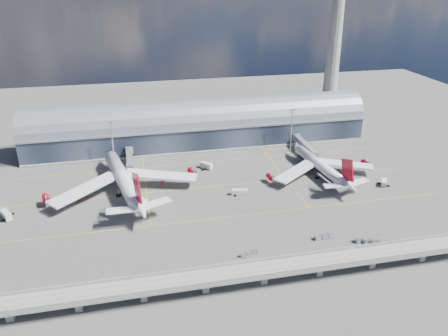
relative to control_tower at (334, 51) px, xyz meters
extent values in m
plane|color=#474744|center=(-85.00, -83.00, -51.64)|extent=(500.00, 500.00, 0.00)
cube|color=gold|center=(-85.00, -93.00, -51.63)|extent=(200.00, 0.25, 0.01)
cube|color=gold|center=(-85.00, -63.00, -51.63)|extent=(200.00, 0.25, 0.01)
cube|color=gold|center=(-85.00, -33.00, -51.63)|extent=(200.00, 0.25, 0.01)
cube|color=gold|center=(-120.00, -53.00, -51.63)|extent=(0.25, 80.00, 0.01)
cube|color=gold|center=(-50.00, -53.00, -51.63)|extent=(0.25, 80.00, 0.01)
cube|color=#1C2330|center=(-85.00, -5.00, -44.64)|extent=(200.00, 28.00, 14.00)
cylinder|color=slate|center=(-85.00, -5.00, -37.64)|extent=(200.00, 28.00, 28.00)
cube|color=gray|center=(-85.00, -19.00, -37.64)|extent=(200.00, 1.00, 1.20)
cube|color=gray|center=(-85.00, -5.00, -51.04)|extent=(200.00, 30.00, 1.20)
cube|color=gray|center=(0.00, 0.00, -47.64)|extent=(18.00, 18.00, 8.00)
cone|color=gray|center=(0.00, 0.00, -6.64)|extent=(10.00, 10.00, 90.00)
cube|color=gray|center=(-85.00, -138.00, -46.14)|extent=(220.00, 8.50, 1.20)
cube|color=gray|center=(-85.00, -142.00, -45.04)|extent=(220.00, 0.40, 1.20)
cube|color=gray|center=(-85.00, -134.00, -45.04)|extent=(220.00, 0.40, 1.20)
cube|color=gray|center=(-85.00, -139.50, -45.49)|extent=(220.00, 0.12, 0.12)
cube|color=gray|center=(-85.00, -136.50, -45.49)|extent=(220.00, 0.12, 0.12)
cube|color=gray|center=(-165.00, -138.00, -49.14)|extent=(2.20, 2.20, 5.00)
cube|color=gray|center=(-145.00, -138.00, -49.14)|extent=(2.20, 2.20, 5.00)
cube|color=gray|center=(-125.00, -138.00, -49.14)|extent=(2.20, 2.20, 5.00)
cube|color=gray|center=(-105.00, -138.00, -49.14)|extent=(2.20, 2.20, 5.00)
cube|color=gray|center=(-85.00, -138.00, -49.14)|extent=(2.20, 2.20, 5.00)
cube|color=gray|center=(-65.00, -138.00, -49.14)|extent=(2.20, 2.20, 5.00)
cube|color=gray|center=(-45.00, -138.00, -49.14)|extent=(2.20, 2.20, 5.00)
cube|color=gray|center=(-25.00, -138.00, -49.14)|extent=(2.20, 2.20, 5.00)
cylinder|color=gray|center=(-135.00, -28.00, -39.14)|extent=(0.70, 0.70, 25.00)
cube|color=gray|center=(-135.00, -28.00, -26.44)|extent=(3.00, 0.40, 1.00)
cylinder|color=gray|center=(-35.00, -28.00, -39.14)|extent=(0.70, 0.70, 25.00)
cube|color=gray|center=(-35.00, -28.00, -26.44)|extent=(3.00, 0.40, 1.00)
cylinder|color=white|center=(-130.52, -58.91, -44.96)|extent=(18.51, 57.29, 6.89)
cone|color=white|center=(-137.07, -27.82, -44.96)|extent=(8.52, 9.85, 6.89)
cone|color=white|center=(-123.53, -92.12, -44.10)|extent=(9.40, 14.06, 6.89)
cube|color=#9F0618|center=(-124.19, -88.96, -35.60)|extent=(3.39, 12.75, 14.26)
cube|color=white|center=(-147.71, -64.74, -45.82)|extent=(32.15, 28.87, 2.78)
cube|color=white|center=(-112.44, -57.31, -45.82)|extent=(35.74, 17.90, 2.78)
cylinder|color=#9F0618|center=(-148.81, -62.77, -47.76)|extent=(4.48, 5.98, 3.44)
cylinder|color=#9F0618|center=(-164.48, -66.07, -47.76)|extent=(4.48, 5.98, 3.44)
cylinder|color=#9F0618|center=(-112.23, -55.06, -47.76)|extent=(4.48, 5.98, 3.44)
cylinder|color=#9F0618|center=(-96.56, -51.76, -47.76)|extent=(4.48, 5.98, 3.44)
cylinder|color=gray|center=(-134.67, -39.22, -50.02)|extent=(0.54, 0.54, 3.23)
cylinder|color=gray|center=(-133.00, -63.84, -50.02)|extent=(0.65, 0.65, 3.23)
cylinder|color=gray|center=(-126.26, -62.42, -50.02)|extent=(0.65, 0.65, 3.23)
cylinder|color=black|center=(-133.00, -63.84, -51.04)|extent=(2.65, 2.07, 1.61)
cylinder|color=black|center=(-126.26, -62.42, -51.04)|extent=(2.65, 2.07, 1.61)
cylinder|color=white|center=(-31.64, -61.61, -46.22)|extent=(10.00, 44.72, 5.33)
cone|color=white|center=(-34.28, -36.80, -46.22)|extent=(6.07, 7.87, 5.33)
cone|color=white|center=(-28.80, -88.26, -45.48)|extent=(6.46, 11.52, 5.33)
cube|color=#9F0618|center=(-29.09, -85.52, -38.51)|extent=(1.80, 10.99, 12.16)
cube|color=white|center=(-45.74, -64.96, -46.95)|extent=(27.06, 21.60, 2.27)
cube|color=white|center=(-17.14, -61.92, -46.95)|extent=(28.44, 17.16, 2.27)
cylinder|color=black|center=(-31.64, -61.61, -47.68)|extent=(8.72, 40.11, 4.53)
cylinder|color=#9F0618|center=(-46.47, -63.19, -48.61)|extent=(3.41, 4.88, 2.94)
cylinder|color=#9F0618|center=(-59.18, -64.55, -48.61)|extent=(3.41, 4.88, 2.94)
cylinder|color=#9F0618|center=(-16.81, -60.04, -48.61)|extent=(3.41, 4.88, 2.94)
cylinder|color=#9F0618|center=(-4.10, -58.68, -48.61)|extent=(3.41, 4.88, 2.94)
cylinder|color=gray|center=(-33.29, -46.05, -50.26)|extent=(0.46, 0.46, 2.75)
cylinder|color=gray|center=(-34.17, -65.58, -50.26)|extent=(0.55, 0.55, 2.75)
cylinder|color=gray|center=(-28.33, -64.96, -50.26)|extent=(0.55, 0.55, 2.75)
cylinder|color=black|center=(-34.17, -65.58, -51.13)|extent=(2.15, 1.58, 1.38)
cylinder|color=black|center=(-28.33, -64.96, -51.13)|extent=(2.15, 1.58, 1.38)
cube|color=gray|center=(-127.02, -31.00, -46.44)|extent=(3.00, 24.00, 3.00)
cube|color=gray|center=(-127.02, -43.00, -46.44)|extent=(3.60, 3.60, 3.40)
cylinder|color=gray|center=(-127.02, -19.00, -46.44)|extent=(4.40, 4.40, 4.00)
cylinder|color=gray|center=(-127.02, -43.00, -49.94)|extent=(0.50, 0.50, 3.40)
cylinder|color=black|center=(-127.02, -43.00, -51.29)|extent=(1.40, 0.80, 0.80)
cube|color=gray|center=(-28.14, -33.00, -46.44)|extent=(3.00, 28.00, 3.00)
cube|color=gray|center=(-28.14, -47.00, -46.44)|extent=(3.60, 3.60, 3.40)
cylinder|color=gray|center=(-28.14, -19.00, -46.44)|extent=(4.40, 4.40, 4.00)
cylinder|color=gray|center=(-28.14, -47.00, -49.94)|extent=(0.50, 0.50, 3.40)
cylinder|color=black|center=(-28.14, -47.00, -51.29)|extent=(1.40, 0.80, 0.80)
cube|color=silver|center=(-179.79, -73.84, -49.86)|extent=(6.01, 8.02, 2.88)
cylinder|color=black|center=(-178.58, -71.67, -51.14)|extent=(2.91, 2.22, 1.00)
cylinder|color=black|center=(-181.00, -76.01, -51.14)|extent=(2.91, 2.22, 1.00)
cube|color=silver|center=(-122.77, -74.12, -50.20)|extent=(4.93, 4.01, 2.34)
cylinder|color=black|center=(-121.51, -73.41, -51.23)|extent=(1.81, 2.36, 0.81)
cylinder|color=black|center=(-124.02, -74.82, -51.23)|extent=(1.81, 2.36, 0.81)
cube|color=silver|center=(-77.09, -74.34, -50.11)|extent=(7.89, 3.47, 2.48)
cylinder|color=black|center=(-74.69, -73.91, -51.21)|extent=(1.26, 2.49, 0.86)
cylinder|color=black|center=(-79.50, -74.76, -51.21)|extent=(1.26, 2.49, 0.86)
cube|color=silver|center=(-5.45, -80.00, -50.04)|extent=(5.25, 6.24, 2.59)
cylinder|color=black|center=(-6.52, -78.42, -51.19)|extent=(2.57, 2.14, 0.90)
cylinder|color=black|center=(-4.37, -81.59, -51.19)|extent=(2.57, 2.14, 0.90)
cube|color=silver|center=(-30.23, -52.16, -49.80)|extent=(2.64, 5.74, 2.98)
cylinder|color=black|center=(-30.23, -50.32, -51.12)|extent=(2.87, 1.03, 1.03)
cylinder|color=black|center=(-30.23, -53.99, -51.12)|extent=(2.87, 1.03, 1.03)
cube|color=silver|center=(-87.32, -41.47, -49.83)|extent=(6.54, 6.67, 2.93)
cylinder|color=black|center=(-85.83, -39.91, -51.13)|extent=(2.74, 2.68, 1.01)
cylinder|color=black|center=(-88.81, -43.04, -51.13)|extent=(2.74, 2.68, 1.01)
cube|color=gray|center=(-87.92, -122.35, -51.40)|extent=(2.55, 1.99, 0.28)
cube|color=#B6B6BC|center=(-87.92, -122.35, -50.65)|extent=(2.16, 1.81, 1.42)
cube|color=gray|center=(-85.54, -121.78, -51.40)|extent=(2.55, 1.99, 0.28)
cube|color=#B6B6BC|center=(-85.54, -121.78, -50.65)|extent=(2.16, 1.81, 1.42)
cube|color=gray|center=(-83.15, -121.22, -51.40)|extent=(2.55, 1.99, 0.28)
cube|color=#B6B6BC|center=(-83.15, -121.22, -50.65)|extent=(2.16, 1.81, 1.42)
cube|color=gray|center=(-41.78, -122.59, -51.36)|extent=(3.12, 2.59, 0.33)
cube|color=#B6B6BC|center=(-41.78, -122.59, -50.47)|extent=(2.66, 2.33, 1.67)
cube|color=gray|center=(-39.07, -123.59, -51.36)|extent=(3.12, 2.59, 0.33)
cube|color=#B6B6BC|center=(-39.07, -123.59, -50.47)|extent=(2.66, 2.33, 1.67)
cube|color=gray|center=(-36.36, -124.59, -51.36)|extent=(3.12, 2.59, 0.33)
cube|color=#B6B6BC|center=(-36.36, -124.59, -50.47)|extent=(2.66, 2.33, 1.67)
cube|color=gray|center=(-33.66, -125.60, -51.36)|extent=(3.12, 2.59, 0.33)
cube|color=#B6B6BC|center=(-33.66, -125.60, -50.47)|extent=(2.66, 2.33, 1.67)
cube|color=gray|center=(-30.95, -126.60, -51.36)|extent=(3.12, 2.59, 0.33)
cube|color=#B6B6BC|center=(-30.95, -126.60, -50.47)|extent=(2.66, 2.33, 1.67)
cube|color=gray|center=(-56.44, -117.49, -51.36)|extent=(2.62, 1.75, 0.33)
cube|color=#B6B6BC|center=(-56.44, -117.49, -50.49)|extent=(2.19, 1.64, 1.64)
cube|color=gray|center=(-53.60, -117.49, -51.36)|extent=(2.62, 1.75, 0.33)
cube|color=#B6B6BC|center=(-53.60, -117.49, -50.49)|extent=(2.19, 1.64, 1.64)
cube|color=gray|center=(-50.76, -117.50, -51.36)|extent=(2.62, 1.75, 0.33)
cube|color=#B6B6BC|center=(-50.76, -117.50, -50.49)|extent=(2.19, 1.64, 1.64)
camera|label=1|loc=(-123.45, -250.94, 45.20)|focal=35.00mm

